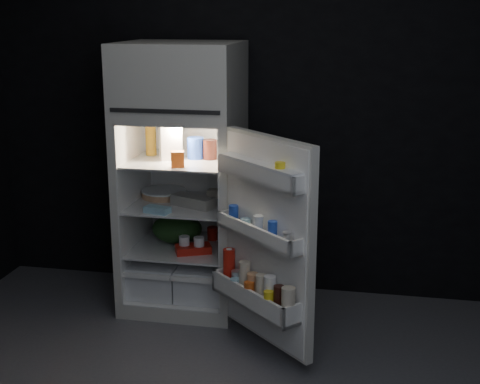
% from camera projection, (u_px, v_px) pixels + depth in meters
% --- Properties ---
extents(wall_back, '(4.00, 0.00, 2.70)m').
position_uv_depth(wall_back, '(269.00, 104.00, 4.61)').
color(wall_back, black).
rests_on(wall_back, ground).
extents(wall_front, '(4.00, 0.00, 2.70)m').
position_uv_depth(wall_front, '(22.00, 318.00, 1.39)').
color(wall_front, black).
rests_on(wall_front, ground).
extents(refrigerator, '(0.76, 0.71, 1.78)m').
position_uv_depth(refrigerator, '(183.00, 168.00, 4.45)').
color(refrigerator, silver).
rests_on(refrigerator, ground).
extents(fridge_door, '(0.65, 0.63, 1.22)m').
position_uv_depth(fridge_door, '(264.00, 246.00, 3.80)').
color(fridge_door, silver).
rests_on(fridge_door, ground).
extents(milk_jug, '(0.18, 0.18, 0.24)m').
position_uv_depth(milk_jug, '(170.00, 141.00, 4.37)').
color(milk_jug, white).
rests_on(milk_jug, refrigerator).
extents(mayo_jar, '(0.13, 0.13, 0.14)m').
position_uv_depth(mayo_jar, '(195.00, 148.00, 4.40)').
color(mayo_jar, '#2145B4').
rests_on(mayo_jar, refrigerator).
extents(jam_jar, '(0.10, 0.10, 0.13)m').
position_uv_depth(jam_jar, '(210.00, 149.00, 4.38)').
color(jam_jar, black).
rests_on(jam_jar, refrigerator).
extents(amber_bottle, '(0.07, 0.07, 0.22)m').
position_uv_depth(amber_bottle, '(151.00, 139.00, 4.49)').
color(amber_bottle, gold).
rests_on(amber_bottle, refrigerator).
extents(small_carton, '(0.10, 0.08, 0.10)m').
position_uv_depth(small_carton, '(178.00, 159.00, 4.16)').
color(small_carton, '#BF4D16').
rests_on(small_carton, refrigerator).
extents(egg_carton, '(0.32, 0.22, 0.07)m').
position_uv_depth(egg_carton, '(193.00, 201.00, 4.38)').
color(egg_carton, gray).
rests_on(egg_carton, refrigerator).
extents(pie, '(0.40, 0.40, 0.04)m').
position_uv_depth(pie, '(164.00, 194.00, 4.61)').
color(pie, tan).
rests_on(pie, refrigerator).
extents(flat_package, '(0.18, 0.12, 0.04)m').
position_uv_depth(flat_package, '(157.00, 210.00, 4.25)').
color(flat_package, '#83B4CA').
rests_on(flat_package, refrigerator).
extents(wrapped_pkg, '(0.12, 0.10, 0.05)m').
position_uv_depth(wrapped_pkg, '(216.00, 193.00, 4.61)').
color(wrapped_pkg, beige).
rests_on(wrapped_pkg, refrigerator).
extents(produce_bag, '(0.41, 0.37, 0.20)m').
position_uv_depth(produce_bag, '(177.00, 228.00, 4.59)').
color(produce_bag, '#193815').
rests_on(produce_bag, refrigerator).
extents(yogurt_tray, '(0.26, 0.20, 0.05)m').
position_uv_depth(yogurt_tray, '(193.00, 249.00, 4.40)').
color(yogurt_tray, '#B0190F').
rests_on(yogurt_tray, refrigerator).
extents(small_can_red, '(0.09, 0.09, 0.09)m').
position_uv_depth(small_can_red, '(212.00, 233.00, 4.65)').
color(small_can_red, '#B0190F').
rests_on(small_can_red, refrigerator).
extents(small_can_silver, '(0.06, 0.06, 0.09)m').
position_uv_depth(small_can_silver, '(228.00, 235.00, 4.62)').
color(small_can_silver, silver).
rests_on(small_can_silver, refrigerator).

